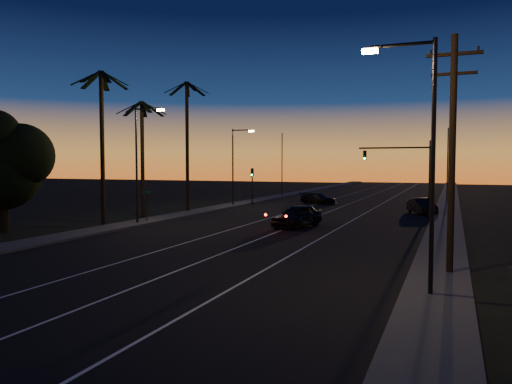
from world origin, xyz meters
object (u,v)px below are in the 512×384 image
at_px(utility_pole, 452,149).
at_px(cross_car, 318,198).
at_px(lead_car, 297,216).
at_px(right_car, 422,206).
at_px(signal_mast, 405,163).

relative_size(utility_pole, cross_car, 2.12).
distance_m(lead_car, cross_car, 21.62).
relative_size(utility_pole, right_car, 2.13).
bearing_deg(utility_pole, lead_car, 129.33).
height_order(right_car, cross_car, right_car).
bearing_deg(cross_car, right_car, -33.26).
bearing_deg(signal_mast, utility_pole, -81.53).
distance_m(lead_car, right_car, 15.65).
height_order(signal_mast, lead_car, signal_mast).
relative_size(utility_pole, lead_car, 1.73).
relative_size(right_car, cross_car, 1.00).
distance_m(utility_pole, signal_mast, 30.33).
relative_size(lead_car, right_car, 1.23).
bearing_deg(lead_car, signal_mast, 70.22).
xyz_separation_m(utility_pole, right_car, (-2.60, 26.38, -4.57)).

